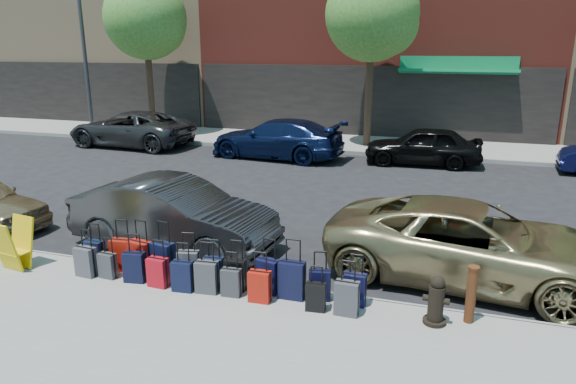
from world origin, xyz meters
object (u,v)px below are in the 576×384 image
(streetlight, at_px, (87,37))
(car_near_2, at_px, (470,243))
(car_far_1, at_px, (277,139))
(tree_center, at_px, (375,17))
(fire_hydrant, at_px, (436,301))
(car_far_2, at_px, (423,146))
(tree_left, at_px, (148,20))
(display_rack, at_px, (14,245))
(car_far_0, at_px, (131,129))
(bollard, at_px, (471,294))
(car_near_1, at_px, (174,215))
(suitcase_front_5, at_px, (214,271))

(streetlight, relative_size, car_near_2, 1.50)
(car_near_2, relative_size, car_far_1, 1.00)
(tree_center, height_order, car_far_1, tree_center)
(streetlight, height_order, fire_hydrant, streetlight)
(car_far_1, relative_size, car_far_2, 1.26)
(tree_left, relative_size, car_far_1, 1.37)
(display_rack, bearing_deg, car_far_0, 123.04)
(fire_hydrant, xyz_separation_m, car_far_2, (-0.86, 11.93, 0.20))
(fire_hydrant, height_order, car_far_1, car_far_1)
(car_far_0, bearing_deg, bollard, 53.39)
(fire_hydrant, height_order, display_rack, display_rack)
(car_far_0, relative_size, car_far_1, 1.05)
(tree_center, bearing_deg, car_near_2, -73.26)
(display_rack, xyz_separation_m, car_near_1, (2.19, 2.21, 0.12))
(tree_left, height_order, fire_hydrant, tree_left)
(display_rack, bearing_deg, car_near_2, 24.62)
(display_rack, distance_m, car_far_2, 14.05)
(display_rack, height_order, car_far_2, car_far_2)
(suitcase_front_5, height_order, fire_hydrant, suitcase_front_5)
(display_rack, bearing_deg, suitcase_front_5, 15.30)
(fire_hydrant, relative_size, bollard, 0.86)
(tree_center, bearing_deg, streetlight, -177.02)
(tree_left, height_order, tree_center, same)
(car_far_1, bearing_deg, tree_left, -106.50)
(car_near_1, bearing_deg, fire_hydrant, -103.44)
(bollard, distance_m, car_near_2, 1.91)
(car_near_1, xyz_separation_m, car_far_0, (-7.76, 10.01, 0.01))
(car_far_2, bearing_deg, tree_center, -139.88)
(suitcase_front_5, xyz_separation_m, display_rack, (-3.95, -0.47, 0.22))
(streetlight, xyz_separation_m, suitcase_front_5, (12.79, -13.61, -4.24))
(car_far_2, bearing_deg, car_near_1, -27.51)
(display_rack, bearing_deg, bollard, 11.95)
(tree_center, height_order, car_far_2, tree_center)
(fire_hydrant, distance_m, car_near_1, 5.91)
(streetlight, relative_size, car_near_1, 1.74)
(streetlight, bearing_deg, display_rack, -57.87)
(tree_left, bearing_deg, suitcase_front_5, -55.45)
(suitcase_front_5, xyz_separation_m, car_far_2, (2.97, 11.76, 0.30))
(tree_left, relative_size, car_near_1, 1.58)
(streetlight, height_order, display_rack, streetlight)
(suitcase_front_5, bearing_deg, display_rack, -178.94)
(tree_left, relative_size, car_far_0, 1.31)
(bollard, distance_m, display_rack, 8.31)
(fire_hydrant, relative_size, car_far_0, 0.14)
(fire_hydrant, relative_size, display_rack, 0.81)
(streetlight, relative_size, suitcase_front_5, 9.30)
(car_near_1, distance_m, car_far_1, 9.62)
(tree_left, bearing_deg, tree_center, 0.00)
(fire_hydrant, bearing_deg, car_far_2, 101.31)
(car_near_2, xyz_separation_m, car_far_0, (-13.89, 9.82, 0.03))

